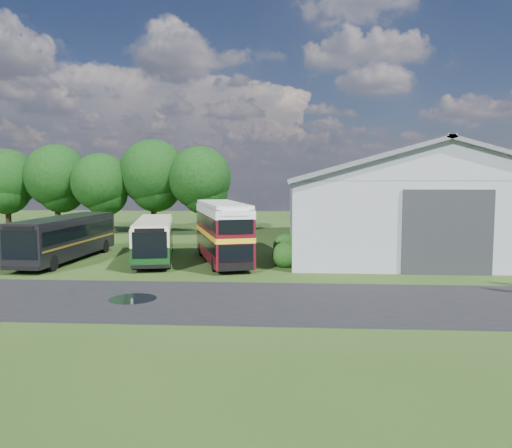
# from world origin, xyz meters

# --- Properties ---
(ground) EXTENTS (120.00, 120.00, 0.00)m
(ground) POSITION_xyz_m (0.00, 0.00, 0.00)
(ground) COLOR #233A12
(ground) RESTS_ON ground
(asphalt_road) EXTENTS (60.00, 8.00, 0.02)m
(asphalt_road) POSITION_xyz_m (3.00, -3.00, 0.00)
(asphalt_road) COLOR black
(asphalt_road) RESTS_ON ground
(puddle) EXTENTS (2.20, 2.20, 0.01)m
(puddle) POSITION_xyz_m (-1.50, -3.00, 0.00)
(puddle) COLOR black
(puddle) RESTS_ON ground
(storage_shed) EXTENTS (18.80, 24.80, 8.15)m
(storage_shed) POSITION_xyz_m (15.00, 15.98, 4.17)
(storage_shed) COLOR gray
(storage_shed) RESTS_ON ground
(tree_far_left) EXTENTS (6.12, 6.12, 8.64)m
(tree_far_left) POSITION_xyz_m (-23.00, 24.00, 5.56)
(tree_far_left) COLOR black
(tree_far_left) RESTS_ON ground
(tree_left_a) EXTENTS (6.46, 6.46, 9.12)m
(tree_left_a) POSITION_xyz_m (-18.00, 24.50, 5.87)
(tree_left_a) COLOR black
(tree_left_a) RESTS_ON ground
(tree_left_b) EXTENTS (5.78, 5.78, 8.16)m
(tree_left_b) POSITION_xyz_m (-13.00, 23.50, 5.25)
(tree_left_b) COLOR black
(tree_left_b) RESTS_ON ground
(tree_mid) EXTENTS (6.80, 6.80, 9.60)m
(tree_mid) POSITION_xyz_m (-8.00, 24.80, 6.18)
(tree_mid) COLOR black
(tree_mid) RESTS_ON ground
(tree_right_a) EXTENTS (6.26, 6.26, 8.83)m
(tree_right_a) POSITION_xyz_m (-3.00, 23.80, 5.69)
(tree_right_a) COLOR black
(tree_right_a) RESTS_ON ground
(shrub_front) EXTENTS (1.70, 1.70, 1.70)m
(shrub_front) POSITION_xyz_m (5.60, 6.00, 0.00)
(shrub_front) COLOR #194714
(shrub_front) RESTS_ON ground
(shrub_mid) EXTENTS (1.60, 1.60, 1.60)m
(shrub_mid) POSITION_xyz_m (5.60, 8.00, 0.00)
(shrub_mid) COLOR #194714
(shrub_mid) RESTS_ON ground
(shrub_back) EXTENTS (1.80, 1.80, 1.80)m
(shrub_back) POSITION_xyz_m (5.60, 10.00, 0.00)
(shrub_back) COLOR #194714
(shrub_back) RESTS_ON ground
(bus_green_single) EXTENTS (4.46, 10.49, 2.82)m
(bus_green_single) POSITION_xyz_m (-3.48, 8.22, 1.50)
(bus_green_single) COLOR black
(bus_green_single) RESTS_ON ground
(bus_maroon_double) EXTENTS (5.05, 9.70, 4.05)m
(bus_maroon_double) POSITION_xyz_m (1.38, 7.45, 2.02)
(bus_maroon_double) COLOR black
(bus_maroon_double) RESTS_ON ground
(bus_dark_single) EXTENTS (3.06, 11.05, 3.02)m
(bus_dark_single) POSITION_xyz_m (-9.46, 7.51, 1.61)
(bus_dark_single) COLOR black
(bus_dark_single) RESTS_ON ground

